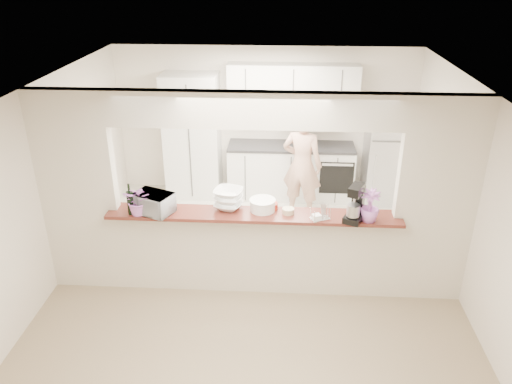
# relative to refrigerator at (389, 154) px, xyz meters

# --- Properties ---
(floor) EXTENTS (6.00, 6.00, 0.00)m
(floor) POSITION_rel_refrigerator_xyz_m (-2.05, -2.65, -0.85)
(floor) COLOR tan
(floor) RESTS_ON ground
(tile_overlay) EXTENTS (5.00, 2.90, 0.01)m
(tile_overlay) POSITION_rel_refrigerator_xyz_m (-2.05, -1.10, -0.84)
(tile_overlay) COLOR beige
(tile_overlay) RESTS_ON floor
(partition) EXTENTS (5.00, 0.15, 2.50)m
(partition) POSITION_rel_refrigerator_xyz_m (-2.05, -2.65, 0.63)
(partition) COLOR beige
(partition) RESTS_ON floor
(bar_counter) EXTENTS (3.40, 0.38, 1.09)m
(bar_counter) POSITION_rel_refrigerator_xyz_m (-2.05, -2.65, -0.27)
(bar_counter) COLOR beige
(bar_counter) RESTS_ON floor
(kitchen_cabinets) EXTENTS (3.15, 0.62, 2.25)m
(kitchen_cabinets) POSITION_rel_refrigerator_xyz_m (-2.24, 0.07, 0.12)
(kitchen_cabinets) COLOR silver
(kitchen_cabinets) RESTS_ON floor
(refrigerator) EXTENTS (0.75, 0.70, 1.70)m
(refrigerator) POSITION_rel_refrigerator_xyz_m (0.00, 0.00, 0.00)
(refrigerator) COLOR #B8B8BD
(refrigerator) RESTS_ON floor
(flower_left) EXTENTS (0.37, 0.33, 0.36)m
(flower_left) POSITION_rel_refrigerator_xyz_m (-3.35, -2.80, 0.42)
(flower_left) COLOR pink
(flower_left) RESTS_ON bar_counter
(wine_bottle_a) EXTENTS (0.06, 0.06, 0.31)m
(wine_bottle_a) POSITION_rel_refrigerator_xyz_m (-3.45, -2.80, 0.36)
(wine_bottle_a) COLOR black
(wine_bottle_a) RESTS_ON bar_counter
(wine_bottle_b) EXTENTS (0.08, 0.08, 0.38)m
(wine_bottle_b) POSITION_rel_refrigerator_xyz_m (-3.45, -2.80, 0.39)
(wine_bottle_b) COLOR black
(wine_bottle_b) RESTS_ON bar_counter
(toaster_oven) EXTENTS (0.52, 0.45, 0.24)m
(toaster_oven) POSITION_rel_refrigerator_xyz_m (-3.20, -2.75, 0.36)
(toaster_oven) COLOR silver
(toaster_oven) RESTS_ON bar_counter
(serving_bowls) EXTENTS (0.39, 0.39, 0.24)m
(serving_bowls) POSITION_rel_refrigerator_xyz_m (-2.35, -2.60, 0.36)
(serving_bowls) COLOR white
(serving_bowls) RESTS_ON bar_counter
(plate_stack_a) EXTENTS (0.30, 0.30, 0.14)m
(plate_stack_a) POSITION_rel_refrigerator_xyz_m (-1.95, -2.62, 0.31)
(plate_stack_a) COLOR white
(plate_stack_a) RESTS_ON bar_counter
(plate_stack_b) EXTENTS (0.27, 0.27, 0.10)m
(plate_stack_b) POSITION_rel_refrigerator_xyz_m (-1.95, -2.62, 0.29)
(plate_stack_b) COLOR white
(plate_stack_b) RESTS_ON bar_counter
(red_bowl) EXTENTS (0.16, 0.16, 0.07)m
(red_bowl) POSITION_rel_refrigerator_xyz_m (-1.85, -2.57, 0.28)
(red_bowl) COLOR maroon
(red_bowl) RESTS_ON bar_counter
(tan_bowl) EXTENTS (0.14, 0.14, 0.06)m
(tan_bowl) POSITION_rel_refrigerator_xyz_m (-1.65, -2.68, 0.27)
(tan_bowl) COLOR #C1B088
(tan_bowl) RESTS_ON bar_counter
(utensil_caddy) EXTENTS (0.25, 0.20, 0.20)m
(utensil_caddy) POSITION_rel_refrigerator_xyz_m (-1.29, -2.80, 0.32)
(utensil_caddy) COLOR silver
(utensil_caddy) RESTS_ON bar_counter
(stand_mixer) EXTENTS (0.29, 0.34, 0.43)m
(stand_mixer) POSITION_rel_refrigerator_xyz_m (-0.91, -2.79, 0.43)
(stand_mixer) COLOR black
(stand_mixer) RESTS_ON bar_counter
(flower_right) EXTENTS (0.25, 0.25, 0.38)m
(flower_right) POSITION_rel_refrigerator_xyz_m (-0.75, -2.80, 0.43)
(flower_right) COLOR #AE64BB
(flower_right) RESTS_ON bar_counter
(person) EXTENTS (0.73, 0.60, 1.73)m
(person) POSITION_rel_refrigerator_xyz_m (-1.44, -0.64, 0.01)
(person) COLOR tan
(person) RESTS_ON floor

